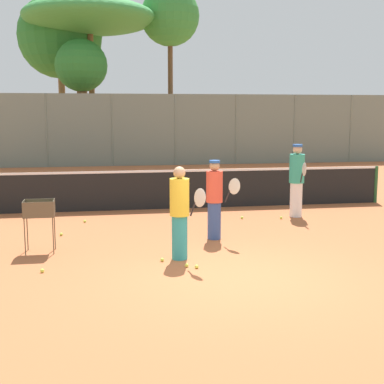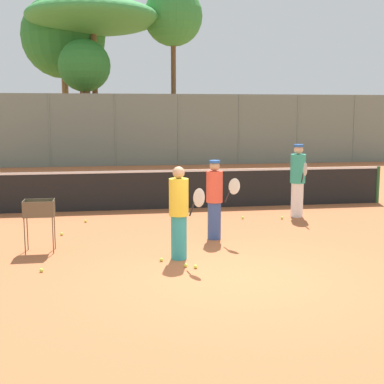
{
  "view_description": "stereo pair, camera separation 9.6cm",
  "coord_description": "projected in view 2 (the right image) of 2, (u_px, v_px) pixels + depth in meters",
  "views": [
    {
      "loc": [
        -2.11,
        -8.01,
        2.64
      ],
      "look_at": [
        -0.28,
        2.7,
        1.0
      ],
      "focal_mm": 50.0,
      "sensor_mm": 36.0,
      "label": 1
    },
    {
      "loc": [
        -2.01,
        -8.03,
        2.64
      ],
      "look_at": [
        -0.28,
        2.7,
        1.0
      ],
      "focal_mm": 50.0,
      "sensor_mm": 36.0,
      "label": 2
    }
  ],
  "objects": [
    {
      "name": "tennis_ball_7",
      "position": [
        282.0,
        218.0,
        13.22
      ],
      "size": [
        0.07,
        0.07,
        0.07
      ],
      "primitive_type": "sphere",
      "color": "#D1E54C",
      "rests_on": "ground_plane"
    },
    {
      "name": "tennis_ball_1",
      "position": [
        41.0,
        270.0,
        8.86
      ],
      "size": [
        0.07,
        0.07,
        0.07
      ],
      "primitive_type": "sphere",
      "color": "#D1E54C",
      "rests_on": "ground_plane"
    },
    {
      "name": "player_white_outfit",
      "position": [
        298.0,
        180.0,
        13.38
      ],
      "size": [
        0.38,
        0.94,
        1.83
      ],
      "rotation": [
        0.0,
        0.0,
        4.67
      ],
      "color": "white",
      "rests_on": "ground_plane"
    },
    {
      "name": "tennis_net",
      "position": [
        181.0,
        188.0,
        14.6
      ],
      "size": [
        11.66,
        0.1,
        1.07
      ],
      "color": "#26592D",
      "rests_on": "ground_plane"
    },
    {
      "name": "ball_cart",
      "position": [
        39.0,
        213.0,
        10.03
      ],
      "size": [
        0.56,
        0.41,
        1.0
      ],
      "color": "brown",
      "rests_on": "ground_plane"
    },
    {
      "name": "ground_plane",
      "position": [
        236.0,
        278.0,
        8.55
      ],
      "size": [
        80.0,
        80.0,
        0.0
      ],
      "primitive_type": "plane",
      "color": "#B26038"
    },
    {
      "name": "parked_car",
      "position": [
        194.0,
        147.0,
        30.12
      ],
      "size": [
        4.2,
        1.7,
        1.6
      ],
      "color": "#B2B7BC",
      "rests_on": "ground_plane"
    },
    {
      "name": "tennis_ball_0",
      "position": [
        196.0,
        267.0,
        9.07
      ],
      "size": [
        0.07,
        0.07,
        0.07
      ],
      "primitive_type": "sphere",
      "color": "#D1E54C",
      "rests_on": "ground_plane"
    },
    {
      "name": "tennis_ball_4",
      "position": [
        62.0,
        234.0,
        11.48
      ],
      "size": [
        0.07,
        0.07,
        0.07
      ],
      "primitive_type": "sphere",
      "color": "#D1E54C",
      "rests_on": "ground_plane"
    },
    {
      "name": "player_red_cap",
      "position": [
        179.0,
        212.0,
        9.53
      ],
      "size": [
        0.58,
        0.8,
        1.68
      ],
      "rotation": [
        0.0,
        0.0,
        5.28
      ],
      "color": "teal",
      "rests_on": "ground_plane"
    },
    {
      "name": "tennis_ball_6",
      "position": [
        86.0,
        221.0,
        12.83
      ],
      "size": [
        0.07,
        0.07,
        0.07
      ],
      "primitive_type": "sphere",
      "color": "#D1E54C",
      "rests_on": "ground_plane"
    },
    {
      "name": "tennis_ball_5",
      "position": [
        161.0,
        260.0,
        9.49
      ],
      "size": [
        0.07,
        0.07,
        0.07
      ],
      "primitive_type": "sphere",
      "color": "#D1E54C",
      "rests_on": "ground_plane"
    },
    {
      "name": "tree_1",
      "position": [
        84.0,
        69.0,
        27.53
      ],
      "size": [
        2.68,
        2.68,
        6.32
      ],
      "color": "brown",
      "rests_on": "ground_plane"
    },
    {
      "name": "tennis_ball_3",
      "position": [
        243.0,
        218.0,
        13.24
      ],
      "size": [
        0.07,
        0.07,
        0.07
      ],
      "primitive_type": "sphere",
      "color": "#D1E54C",
      "rests_on": "ground_plane"
    },
    {
      "name": "tree_3",
      "position": [
        93.0,
        18.0,
        28.65
      ],
      "size": [
        7.15,
        7.15,
        8.53
      ],
      "color": "brown",
      "rests_on": "ground_plane"
    },
    {
      "name": "tennis_ball_8",
      "position": [
        186.0,
        265.0,
        9.15
      ],
      "size": [
        0.07,
        0.07,
        0.07
      ],
      "primitive_type": "sphere",
      "color": "#D1E54C",
      "rests_on": "ground_plane"
    },
    {
      "name": "back_fence",
      "position": [
        147.0,
        130.0,
        26.1
      ],
      "size": [
        27.8,
        0.08,
        3.48
      ],
      "color": "slate",
      "rests_on": "ground_plane"
    },
    {
      "name": "tree_0",
      "position": [
        63.0,
        37.0,
        30.18
      ],
      "size": [
        4.71,
        4.71,
        9.2
      ],
      "color": "brown",
      "rests_on": "ground_plane"
    },
    {
      "name": "tree_2",
      "position": [
        173.0,
        17.0,
        29.44
      ],
      "size": [
        3.25,
        3.25,
        9.45
      ],
      "color": "brown",
      "rests_on": "ground_plane"
    },
    {
      "name": "player_yellow_shirt",
      "position": [
        215.0,
        198.0,
        11.05
      ],
      "size": [
        0.62,
        0.76,
        1.65
      ],
      "rotation": [
        0.0,
        0.0,
        5.36
      ],
      "color": "#334C8C",
      "rests_on": "ground_plane"
    }
  ]
}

